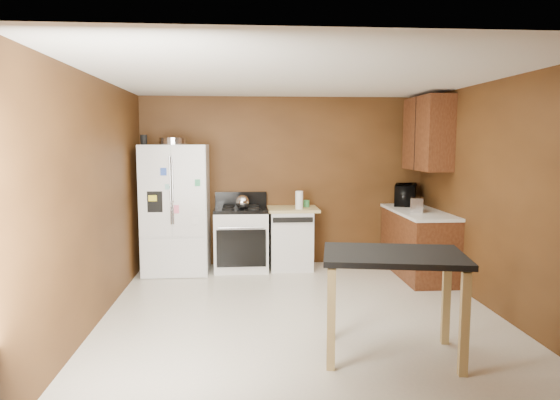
{
  "coord_description": "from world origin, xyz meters",
  "views": [
    {
      "loc": [
        -0.62,
        -5.17,
        1.85
      ],
      "look_at": [
        -0.16,
        0.85,
        1.13
      ],
      "focal_mm": 32.0,
      "sensor_mm": 36.0,
      "label": 1
    }
  ],
  "objects": [
    {
      "name": "kettle",
      "position": [
        -0.62,
        1.82,
        1.0
      ],
      "size": [
        0.19,
        0.19,
        0.19
      ],
      "primitive_type": "sphere",
      "color": "silver",
      "rests_on": "gas_range"
    },
    {
      "name": "roasting_pan",
      "position": [
        -1.57,
        1.88,
        1.85
      ],
      "size": [
        0.38,
        0.38,
        0.1
      ],
      "primitive_type": "cylinder",
      "color": "silver",
      "rests_on": "refrigerator"
    },
    {
      "name": "floor",
      "position": [
        0.0,
        0.0,
        0.0
      ],
      "size": [
        4.5,
        4.5,
        0.0
      ],
      "primitive_type": "plane",
      "color": "beige",
      "rests_on": "ground"
    },
    {
      "name": "wall_front",
      "position": [
        0.0,
        -2.25,
        1.25
      ],
      "size": [
        4.2,
        0.0,
        4.2
      ],
      "primitive_type": "plane",
      "rotation": [
        -1.57,
        0.0,
        0.0
      ],
      "color": "#583417",
      "rests_on": "ground"
    },
    {
      "name": "toaster",
      "position": [
        1.73,
        1.33,
        1.0
      ],
      "size": [
        0.25,
        0.31,
        0.19
      ],
      "primitive_type": "cube",
      "rotation": [
        0.0,
        0.0,
        -0.37
      ],
      "color": "silver",
      "rests_on": "right_cabinets"
    },
    {
      "name": "wall_left",
      "position": [
        -2.1,
        0.0,
        1.25
      ],
      "size": [
        0.0,
        4.5,
        4.5
      ],
      "primitive_type": "plane",
      "rotation": [
        1.57,
        0.0,
        1.57
      ],
      "color": "#583417",
      "rests_on": "ground"
    },
    {
      "name": "refrigerator",
      "position": [
        -1.55,
        1.86,
        0.9
      ],
      "size": [
        0.9,
        0.8,
        1.8
      ],
      "color": "white",
      "rests_on": "ground"
    },
    {
      "name": "dishwasher",
      "position": [
        0.08,
        1.95,
        0.45
      ],
      "size": [
        0.78,
        0.63,
        0.89
      ],
      "color": "white",
      "rests_on": "ground"
    },
    {
      "name": "right_cabinets",
      "position": [
        1.84,
        1.48,
        0.91
      ],
      "size": [
        0.63,
        1.58,
        2.45
      ],
      "color": "brown",
      "rests_on": "ground"
    },
    {
      "name": "wall_right",
      "position": [
        2.1,
        0.0,
        1.25
      ],
      "size": [
        0.0,
        4.5,
        4.5
      ],
      "primitive_type": "plane",
      "rotation": [
        1.57,
        0.0,
        -1.57
      ],
      "color": "#583417",
      "rests_on": "ground"
    },
    {
      "name": "green_canister",
      "position": [
        0.32,
        2.03,
        0.94
      ],
      "size": [
        0.12,
        0.12,
        0.1
      ],
      "primitive_type": "cylinder",
      "rotation": [
        0.0,
        0.0,
        0.43
      ],
      "color": "#3FA458",
      "rests_on": "dishwasher"
    },
    {
      "name": "microwave",
      "position": [
        1.81,
        2.05,
        1.04
      ],
      "size": [
        0.53,
        0.62,
        0.29
      ],
      "primitive_type": "imported",
      "rotation": [
        0.0,
        0.0,
        1.18
      ],
      "color": "black",
      "rests_on": "right_cabinets"
    },
    {
      "name": "gas_range",
      "position": [
        -0.64,
        1.92,
        0.46
      ],
      "size": [
        0.76,
        0.68,
        1.1
      ],
      "color": "white",
      "rests_on": "ground"
    },
    {
      "name": "ceiling",
      "position": [
        0.0,
        0.0,
        2.5
      ],
      "size": [
        4.5,
        4.5,
        0.0
      ],
      "primitive_type": "plane",
      "rotation": [
        3.14,
        0.0,
        0.0
      ],
      "color": "white",
      "rests_on": "ground"
    },
    {
      "name": "paper_towel",
      "position": [
        0.19,
        1.82,
        1.02
      ],
      "size": [
        0.13,
        0.13,
        0.25
      ],
      "primitive_type": "cylinder",
      "rotation": [
        0.0,
        0.0,
        -0.16
      ],
      "color": "white",
      "rests_on": "dishwasher"
    },
    {
      "name": "wall_back",
      "position": [
        0.0,
        2.25,
        1.25
      ],
      "size": [
        4.2,
        0.0,
        4.2
      ],
      "primitive_type": "plane",
      "rotation": [
        1.57,
        0.0,
        0.0
      ],
      "color": "#583417",
      "rests_on": "ground"
    },
    {
      "name": "pen_cup",
      "position": [
        -1.94,
        1.74,
        1.87
      ],
      "size": [
        0.09,
        0.09,
        0.13
      ],
      "primitive_type": "cylinder",
      "color": "black",
      "rests_on": "refrigerator"
    },
    {
      "name": "island",
      "position": [
        0.66,
        -1.12,
        0.76
      ],
      "size": [
        1.3,
        0.98,
        0.91
      ],
      "color": "black",
      "rests_on": "ground"
    }
  ]
}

